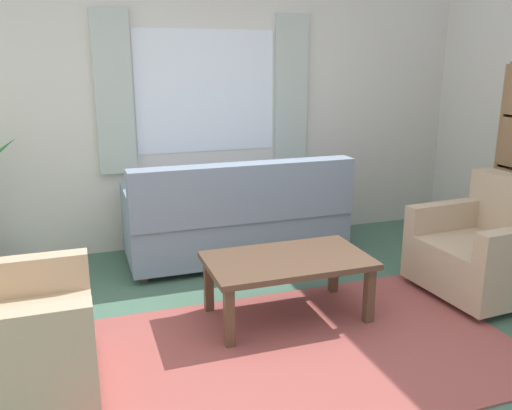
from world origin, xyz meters
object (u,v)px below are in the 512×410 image
Objects in this scene: coffee_table at (287,266)px; armchair_right at (488,249)px; couch at (237,220)px; armchair_left at (0,336)px.

armchair_right is at bearing -4.34° from coffee_table.
couch is at bearing 90.07° from coffee_table.
couch is 2.05m from armchair_right.
coffee_table is (1.75, 0.35, 0.03)m from armchair_left.
couch reaches higher than armchair_left.
coffee_table is (-1.59, 0.12, 0.03)m from armchair_right.
armchair_left is at bearing 41.08° from couch.
couch is 2.13× the size of armchair_right.
armchair_left reaches higher than coffee_table.
armchair_right is 1.59m from coffee_table.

